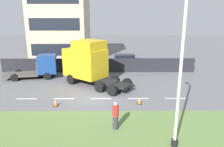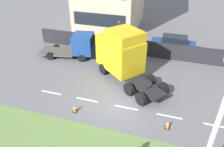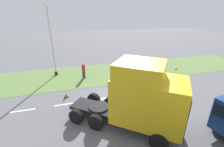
{
  "view_description": "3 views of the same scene",
  "coord_description": "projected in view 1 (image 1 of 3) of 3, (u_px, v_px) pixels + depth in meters",
  "views": [
    {
      "loc": [
        -17.51,
        -1.48,
        6.98
      ],
      "look_at": [
        -0.54,
        -1.63,
        2.38
      ],
      "focal_mm": 35.0,
      "sensor_mm": 36.0,
      "label": 1
    },
    {
      "loc": [
        -12.4,
        -3.42,
        10.87
      ],
      "look_at": [
        0.87,
        0.7,
        2.27
      ],
      "focal_mm": 35.0,
      "sensor_mm": 36.0,
      "label": 2
    },
    {
      "loc": [
        11.26,
        -3.12,
        6.96
      ],
      "look_at": [
        -1.46,
        0.54,
        1.71
      ],
      "focal_mm": 24.0,
      "sensor_mm": 36.0,
      "label": 3
    }
  ],
  "objects": [
    {
      "name": "lamp_post",
      "position": [
        179.0,
        82.0,
        11.08
      ],
      "size": [
        1.3,
        0.36,
        7.98
      ],
      "color": "black",
      "rests_on": "ground"
    },
    {
      "name": "grass_verge",
      "position": [
        85.0,
        136.0,
        12.92
      ],
      "size": [
        7.0,
        44.0,
        0.01
      ],
      "color": "#607F42",
      "rests_on": "ground"
    },
    {
      "name": "building_block",
      "position": [
        61.0,
        22.0,
        33.5
      ],
      "size": [
        9.07,
        7.96,
        12.85
      ],
      "color": "#C1B293",
      "rests_on": "ground"
    },
    {
      "name": "traffic_cone_lead",
      "position": [
        56.0,
        103.0,
        17.14
      ],
      "size": [
        0.36,
        0.36,
        0.58
      ],
      "color": "black",
      "rests_on": "ground"
    },
    {
      "name": "parked_car",
      "position": [
        124.0,
        62.0,
        28.86
      ],
      "size": [
        1.83,
        4.77,
        1.92
      ],
      "rotation": [
        0.0,
        0.0,
        -0.0
      ],
      "color": "navy",
      "rests_on": "ground"
    },
    {
      "name": "lorry_cab",
      "position": [
        87.0,
        62.0,
        22.23
      ],
      "size": [
        6.47,
        7.13,
        4.64
      ],
      "rotation": [
        0.0,
        0.0,
        -0.68
      ],
      "color": "black",
      "rests_on": "ground"
    },
    {
      "name": "boundary_wall",
      "position": [
        98.0,
        65.0,
        27.18
      ],
      "size": [
        0.25,
        24.0,
        1.71
      ],
      "color": "#232328",
      "rests_on": "ground"
    },
    {
      "name": "flatbed_truck",
      "position": [
        43.0,
        66.0,
        24.72
      ],
      "size": [
        3.16,
        6.01,
        2.57
      ],
      "rotation": [
        0.0,
        0.0,
        3.32
      ],
      "color": "navy",
      "rests_on": "ground"
    },
    {
      "name": "lane_markings",
      "position": [
        101.0,
        99.0,
        18.72
      ],
      "size": [
        0.16,
        14.6,
        0.0
      ],
      "color": "white",
      "rests_on": "ground"
    },
    {
      "name": "traffic_cone_trailing",
      "position": [
        139.0,
        101.0,
        17.54
      ],
      "size": [
        0.36,
        0.36,
        0.58
      ],
      "color": "black",
      "rests_on": "ground"
    },
    {
      "name": "ground_plane",
      "position": [
        93.0,
        99.0,
        18.71
      ],
      "size": [
        120.0,
        120.0,
        0.0
      ],
      "primitive_type": "plane",
      "color": "slate",
      "rests_on": "ground"
    },
    {
      "name": "pedestrian",
      "position": [
        116.0,
        116.0,
        13.51
      ],
      "size": [
        0.39,
        0.39,
        1.82
      ],
      "color": "#333338",
      "rests_on": "ground"
    }
  ]
}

